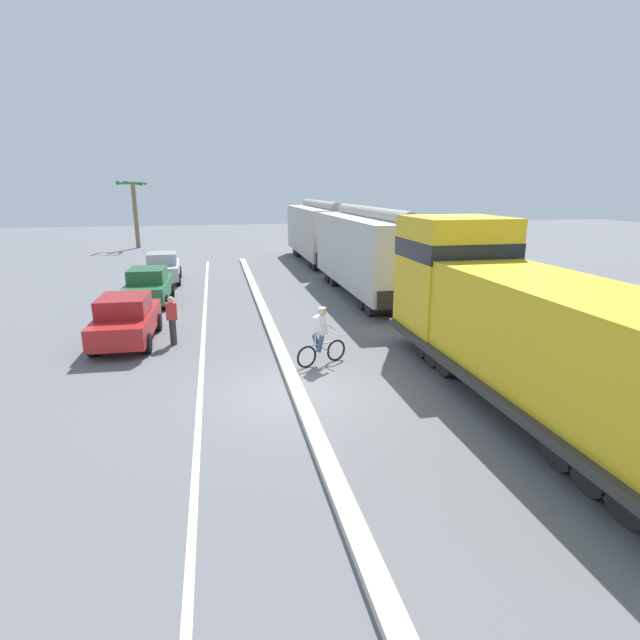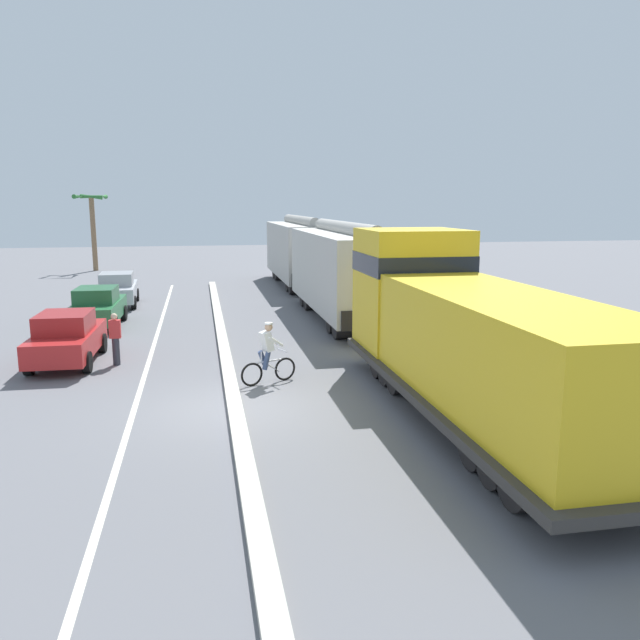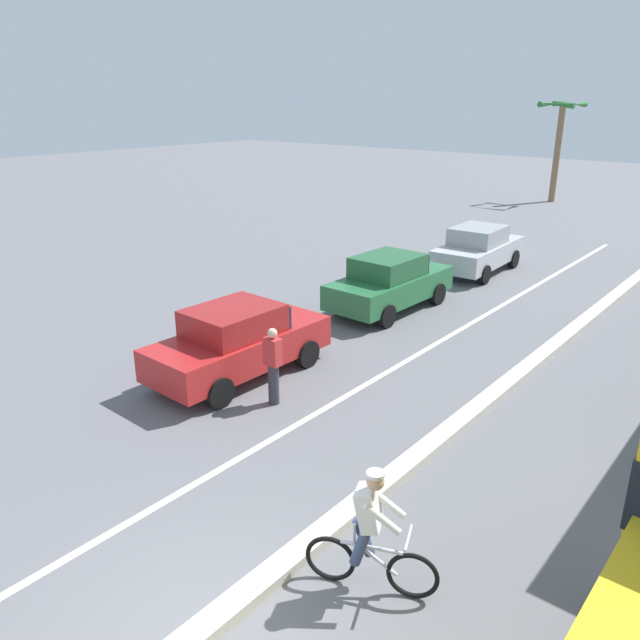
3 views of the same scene
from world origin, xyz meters
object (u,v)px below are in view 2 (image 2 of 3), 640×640
object	(u,v)px
palm_tree_near	(92,215)
hopper_car_middle	(300,251)
parked_car_silver	(117,289)
pedestrian_by_cars	(115,338)
cyclist	(268,355)
hopper_car_lead	(344,271)
parked_car_red	(67,338)
parked_car_green	(98,307)
locomotive	(460,338)

from	to	relation	value
palm_tree_near	hopper_car_middle	bearing A→B (deg)	-39.46
parked_car_silver	pedestrian_by_cars	size ratio (longest dim) A/B	2.63
hopper_car_middle	cyclist	xyz separation A→B (m)	(-4.24, -20.59, -1.26)
hopper_car_lead	pedestrian_by_cars	distance (m)	10.63
parked_car_red	parked_car_green	distance (m)	5.91
parked_car_silver	palm_tree_near	size ratio (longest dim) A/B	0.76
parked_car_red	pedestrian_by_cars	xyz separation A→B (m)	(1.51, -0.50, 0.03)
locomotive	parked_car_red	world-z (taller)	locomotive
parked_car_green	parked_car_silver	distance (m)	5.40
locomotive	pedestrian_by_cars	xyz separation A→B (m)	(-8.62, 6.07, -0.95)
locomotive	hopper_car_lead	world-z (taller)	locomotive
parked_car_green	pedestrian_by_cars	bearing A→B (deg)	-77.08
hopper_car_lead	palm_tree_near	xyz separation A→B (m)	(-13.56, 22.76, 2.00)
hopper_car_middle	cyclist	size ratio (longest dim) A/B	6.18
hopper_car_middle	pedestrian_by_cars	world-z (taller)	hopper_car_middle
parked_car_red	cyclist	world-z (taller)	cyclist
hopper_car_lead	hopper_car_middle	distance (m)	11.60
hopper_car_middle	parked_car_green	size ratio (longest dim) A/B	2.50
parked_car_red	parked_car_green	size ratio (longest dim) A/B	1.00
hopper_car_middle	parked_car_green	xyz separation A→B (m)	(-10.09, -11.29, -1.26)
locomotive	cyclist	world-z (taller)	locomotive
hopper_car_lead	pedestrian_by_cars	bearing A→B (deg)	-144.76
hopper_car_middle	parked_car_green	world-z (taller)	hopper_car_middle
locomotive	hopper_car_middle	bearing A→B (deg)	90.00
parked_car_green	parked_car_silver	xyz separation A→B (m)	(0.12, 5.40, 0.00)
hopper_car_lead	parked_car_red	distance (m)	11.64
parked_car_red	pedestrian_by_cars	world-z (taller)	same
hopper_car_middle	pedestrian_by_cars	bearing A→B (deg)	-115.98
hopper_car_lead	pedestrian_by_cars	size ratio (longest dim) A/B	6.54
hopper_car_lead	parked_car_silver	world-z (taller)	hopper_car_lead
cyclist	parked_car_silver	bearing A→B (deg)	111.29
parked_car_red	parked_car_silver	size ratio (longest dim) A/B	0.99
locomotive	palm_tree_near	size ratio (longest dim) A/B	2.07
palm_tree_near	parked_car_silver	bearing A→B (deg)	-78.09
parked_car_silver	palm_tree_near	xyz separation A→B (m)	(-3.59, 17.05, 3.26)
hopper_car_middle	pedestrian_by_cars	xyz separation A→B (m)	(-8.62, -17.69, -1.23)
parked_car_green	cyclist	world-z (taller)	cyclist
pedestrian_by_cars	cyclist	bearing A→B (deg)	-33.50
locomotive	hopper_car_lead	distance (m)	12.16
locomotive	parked_car_green	bearing A→B (deg)	128.98
parked_car_red	palm_tree_near	size ratio (longest dim) A/B	0.75
parked_car_green	palm_tree_near	xyz separation A→B (m)	(-3.47, 22.45, 3.26)
locomotive	parked_car_red	bearing A→B (deg)	147.07
parked_car_red	cyclist	bearing A→B (deg)	-29.97
hopper_car_lead	palm_tree_near	world-z (taller)	palm_tree_near
hopper_car_lead	parked_car_red	xyz separation A→B (m)	(-10.13, -5.60, -1.26)
palm_tree_near	pedestrian_by_cars	size ratio (longest dim) A/B	3.47
cyclist	hopper_car_lead	bearing A→B (deg)	64.78
locomotive	hopper_car_middle	size ratio (longest dim) A/B	1.10
locomotive	palm_tree_near	world-z (taller)	palm_tree_near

